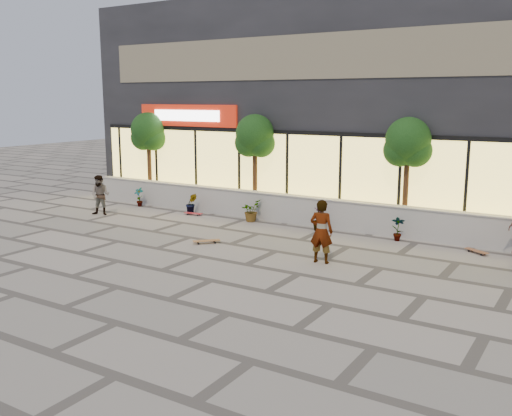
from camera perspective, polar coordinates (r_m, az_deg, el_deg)
The scene contains 16 objects.
ground at distance 14.55m, azimuth -4.50°, elevation -7.23°, with size 80.00×80.00×0.00m, color gray.
planter_wall at distance 20.29m, azimuth 7.26°, elevation -0.52°, with size 22.00×0.42×1.04m.
retail_building at distance 24.98m, azimuth 12.81°, elevation 10.05°, with size 24.00×9.17×8.50m.
shrub_a at distance 24.60m, azimuth -11.61°, elevation 1.08°, with size 0.43×0.29×0.81m, color #133511.
shrub_b at distance 22.79m, azimuth -6.48°, elevation 0.46°, with size 0.45×0.36×0.81m, color #133511.
shrub_c at distance 21.19m, azimuth -0.52°, elevation -0.27°, with size 0.73×0.63×0.81m, color #133511.
shrub_d at distance 19.86m, azimuth 6.32°, elevation -1.10°, with size 0.45×0.45×0.81m, color #133511.
shrub_e at distance 18.86m, azimuth 14.02°, elevation -2.01°, with size 0.43×0.29×0.81m, color #133511.
tree_west at distance 25.55m, azimuth -10.72°, elevation 7.31°, with size 1.60×1.50×3.92m.
tree_midwest at distance 22.22m, azimuth -0.11°, elevation 6.98°, with size 1.60×1.50×3.92m.
tree_mideast at distance 19.72m, azimuth 14.94°, elevation 6.10°, with size 1.60×1.50×3.92m.
skater_center at distance 15.89m, azimuth 6.55°, elevation -2.34°, with size 0.65×0.43×1.79m, color white.
skater_left at distance 23.10m, azimuth -15.31°, elevation 1.24°, with size 0.76×0.60×1.57m, color #9A8963.
skateboard_center at distance 18.11m, azimuth -4.97°, elevation -3.29°, with size 0.76×0.77×0.10m.
skateboard_left at distance 22.49m, azimuth -6.29°, elevation -0.53°, with size 0.76×0.31×0.09m.
skateboard_right_near at distance 18.13m, azimuth 21.20°, elevation -4.03°, with size 0.75×0.56×0.09m.
Camera 1 is at (8.23, -11.10, 4.54)m, focal length 40.00 mm.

